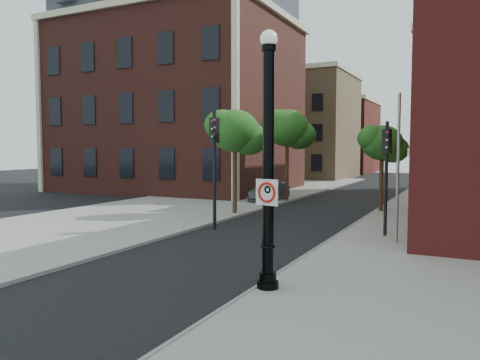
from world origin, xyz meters
The scene contains 16 objects.
ground centered at (0.00, 0.00, 0.00)m, with size 120.00×120.00×0.00m, color black.
sidewalk_right centered at (6.00, 10.00, 0.06)m, with size 8.00×60.00×0.12m, color gray.
sidewalk_left centered at (-9.00, 18.00, 0.06)m, with size 10.00×50.00×0.12m, color gray.
curb_edge centered at (2.05, 10.00, 0.07)m, with size 0.10×60.00×0.14m, color gray.
victorian_building centered at (-16.00, 23.97, 8.74)m, with size 18.60×14.60×17.95m.
bg_building_tan_a centered at (-12.00, 44.00, 6.00)m, with size 12.00×12.00×12.00m, color #937850.
bg_building_red centered at (-12.00, 58.00, 5.00)m, with size 12.00×12.00×10.00m, color maroon.
lamppost centered at (2.35, 0.47, 2.99)m, with size 0.55×0.55×6.48m.
no_parking_sign centered at (2.39, 0.31, 2.55)m, with size 0.64×0.16×0.65m.
parked_car centered at (-5.29, 18.67, 0.66)m, with size 1.40×4.03×1.33m, color #303035.
traffic_signal_left centered at (-3.30, 7.72, 3.55)m, with size 0.41×0.46×5.27m.
traffic_signal_right centered at (3.80, 9.01, 3.14)m, with size 0.36×0.41×4.66m.
utility_pole centered at (4.41, 7.79, 2.81)m, with size 0.11×0.11×5.62m, color #999999.
street_tree_a centered at (-4.52, 12.16, 4.46)m, with size 3.14×2.83×5.65m.
street_tree_b centered at (-4.17, 19.11, 4.86)m, with size 3.41×3.09×6.15m.
street_tree_c centered at (2.37, 16.59, 3.84)m, with size 2.70×2.44×4.87m.
Camera 1 is at (6.86, -10.14, 3.64)m, focal length 35.00 mm.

